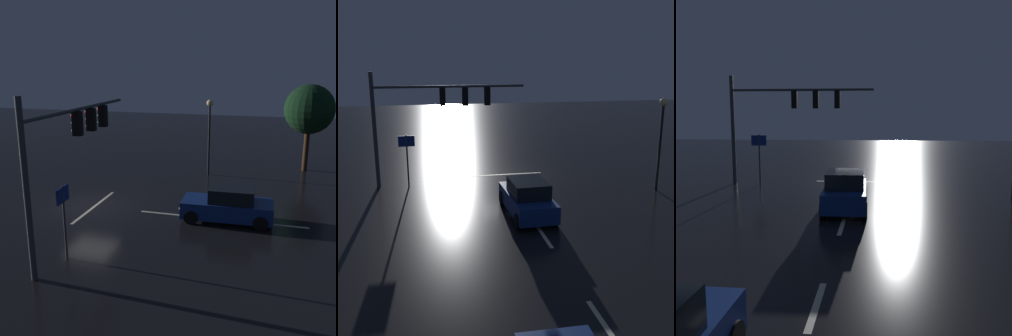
{
  "view_description": "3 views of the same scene",
  "coord_description": "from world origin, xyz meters",
  "views": [
    {
      "loc": [
        18.25,
        9.33,
        7.4
      ],
      "look_at": [
        -0.47,
        4.19,
        2.28
      ],
      "focal_mm": 42.71,
      "sensor_mm": 36.0,
      "label": 1
    },
    {
      "loc": [
        4.68,
        25.95,
        7.29
      ],
      "look_at": [
        0.98,
        6.7,
        2.14
      ],
      "focal_mm": 46.34,
      "sensor_mm": 36.0,
      "label": 2
    },
    {
      "loc": [
        -1.28,
        23.72,
        4.09
      ],
      "look_at": [
        0.25,
        6.27,
        1.68
      ],
      "focal_mm": 40.91,
      "sensor_mm": 36.0,
      "label": 3
    }
  ],
  "objects": [
    {
      "name": "route_sign",
      "position": [
        5.65,
        1.79,
        2.15
      ],
      "size": [
        0.9,
        0.11,
        2.99
      ],
      "color": "#383A3D",
      "rests_on": "ground_plane"
    },
    {
      "name": "traffic_signal_assembly",
      "position": [
        4.21,
        1.44,
        4.48
      ],
      "size": [
        8.48,
        0.47,
        6.4
      ],
      "color": "#383A3D",
      "rests_on": "ground_plane"
    },
    {
      "name": "lane_dash_mid",
      "position": [
        0.0,
        10.0,
        0.0
      ],
      "size": [
        0.16,
        2.2,
        0.01
      ],
      "primitive_type": "cube",
      "rotation": [
        0.0,
        0.0,
        1.57
      ],
      "color": "beige",
      "rests_on": "ground_plane"
    },
    {
      "name": "street_lamp_left_kerb",
      "position": [
        -7.81,
        5.02,
        3.55
      ],
      "size": [
        0.44,
        0.44,
        5.08
      ],
      "color": "black",
      "rests_on": "ground_plane"
    },
    {
      "name": "stop_bar",
      "position": [
        0.0,
        0.26,
        0.0
      ],
      "size": [
        5.0,
        0.16,
        0.01
      ],
      "primitive_type": "cube",
      "color": "beige",
      "rests_on": "ground_plane"
    },
    {
      "name": "lane_dash_far",
      "position": [
        0.0,
        4.0,
        0.0
      ],
      "size": [
        0.16,
        2.2,
        0.01
      ],
      "primitive_type": "cube",
      "rotation": [
        0.0,
        0.0,
        1.57
      ],
      "color": "beige",
      "rests_on": "ground_plane"
    },
    {
      "name": "ground_plane",
      "position": [
        0.0,
        0.0,
        0.0
      ],
      "size": [
        80.0,
        80.0,
        0.0
      ],
      "primitive_type": "plane",
      "color": "black"
    },
    {
      "name": "car_approaching",
      "position": [
        0.09,
        7.34,
        0.8
      ],
      "size": [
        2.02,
        4.42,
        1.7
      ],
      "color": "navy",
      "rests_on": "ground_plane"
    },
    {
      "name": "lane_dash_near",
      "position": [
        0.0,
        16.0,
        0.0
      ],
      "size": [
        0.16,
        2.2,
        0.01
      ],
      "primitive_type": "cube",
      "rotation": [
        0.0,
        0.0,
        1.57
      ],
      "color": "beige",
      "rests_on": "ground_plane"
    }
  ]
}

